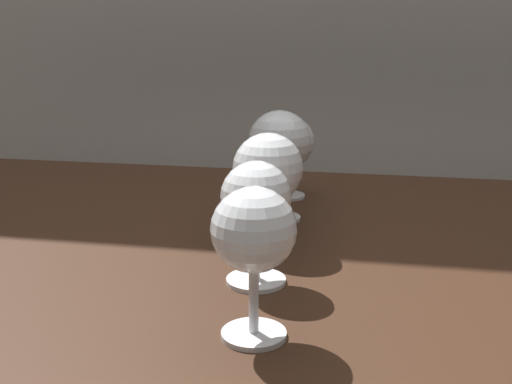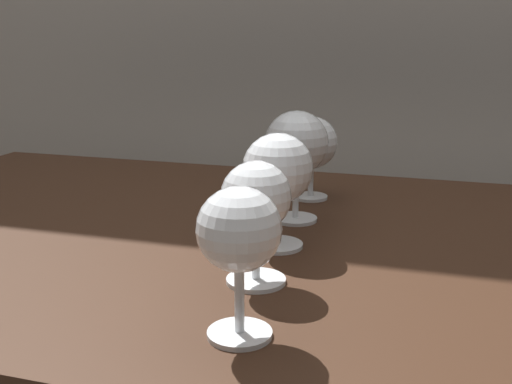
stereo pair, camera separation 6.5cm
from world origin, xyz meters
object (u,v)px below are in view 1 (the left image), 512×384
Objects in this scene: wine_glass_merlot at (280,144)px; wine_glass_pinot at (289,143)px; wine_glass_empty at (256,201)px; wine_glass_cabernet at (268,171)px; wine_glass_chardonnay at (259,234)px.

wine_glass_merlot reaches higher than wine_glass_pinot.
wine_glass_cabernet is (-0.01, 0.12, 0.01)m from wine_glass_empty.
wine_glass_merlot reaches higher than wine_glass_chardonnay.
wine_glass_cabernet is 0.12m from wine_glass_merlot.
wine_glass_chardonnay is at bearing -84.98° from wine_glass_pinot.
wine_glass_cabernet is at bearing -88.10° from wine_glass_merlot.
wine_glass_chardonnay reaches higher than wine_glass_pinot.
wine_glass_empty is 0.36m from wine_glass_pinot.
wine_glass_chardonnay is at bearing -81.95° from wine_glass_cabernet.
wine_glass_empty is at bearing -86.19° from wine_glass_cabernet.
wine_glass_merlot is at bearing 91.90° from wine_glass_cabernet.
wine_glass_merlot is at bearing 92.86° from wine_glass_empty.
wine_glass_pinot is (-0.01, 0.24, -0.01)m from wine_glass_cabernet.
wine_glass_cabernet is at bearing 98.05° from wine_glass_chardonnay.
wine_glass_merlot is at bearing 96.05° from wine_glass_chardonnay.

